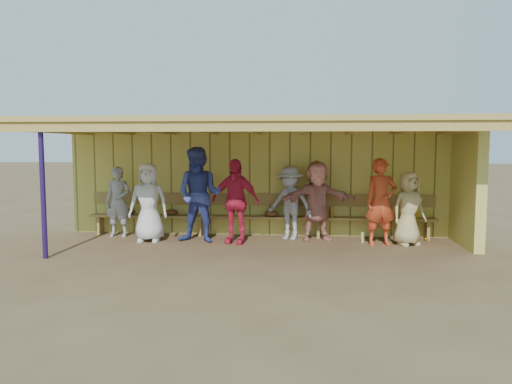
% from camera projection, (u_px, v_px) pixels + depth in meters
% --- Properties ---
extents(ground, '(90.00, 90.00, 0.00)m').
position_uv_depth(ground, '(254.00, 246.00, 9.92)').
color(ground, brown).
rests_on(ground, ground).
extents(player_a, '(0.58, 0.39, 1.54)m').
position_uv_depth(player_a, '(118.00, 202.00, 10.88)').
color(player_a, '#96979E').
rests_on(player_a, ground).
extents(player_b, '(0.83, 0.57, 1.64)m').
position_uv_depth(player_b, '(148.00, 202.00, 10.33)').
color(player_b, silver).
rests_on(player_b, ground).
extents(player_c, '(1.06, 0.88, 1.97)m').
position_uv_depth(player_c, '(199.00, 195.00, 10.26)').
color(player_c, '#374498').
rests_on(player_c, ground).
extents(player_d, '(1.08, 0.63, 1.73)m').
position_uv_depth(player_d, '(235.00, 201.00, 10.15)').
color(player_d, '#CF2141').
rests_on(player_d, ground).
extents(player_e, '(1.16, 0.94, 1.56)m').
position_uv_depth(player_e, '(290.00, 203.00, 10.59)').
color(player_e, '#94959C').
rests_on(player_e, ground).
extents(player_f, '(1.63, 0.85, 1.68)m').
position_uv_depth(player_f, '(317.00, 201.00, 10.48)').
color(player_f, tan).
rests_on(player_f, ground).
extents(player_g, '(0.71, 0.53, 1.75)m').
position_uv_depth(player_g, '(381.00, 202.00, 9.97)').
color(player_g, '#C2401F').
rests_on(player_g, ground).
extents(player_h, '(0.85, 0.73, 1.48)m').
position_uv_depth(player_h, '(409.00, 209.00, 9.96)').
color(player_h, tan).
rests_on(player_h, ground).
extents(dugout_structure, '(8.80, 3.20, 2.50)m').
position_uv_depth(dugout_structure, '(276.00, 160.00, 10.41)').
color(dugout_structure, '#D0C658').
rests_on(dugout_structure, ground).
extents(bench, '(7.60, 0.34, 0.93)m').
position_uv_depth(bench, '(259.00, 212.00, 10.98)').
color(bench, '#A28445').
rests_on(bench, ground).
extents(dugout_equipment, '(6.64, 0.62, 0.80)m').
position_uv_depth(dugout_equipment, '(225.00, 214.00, 10.92)').
color(dugout_equipment, gold).
rests_on(dugout_equipment, ground).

